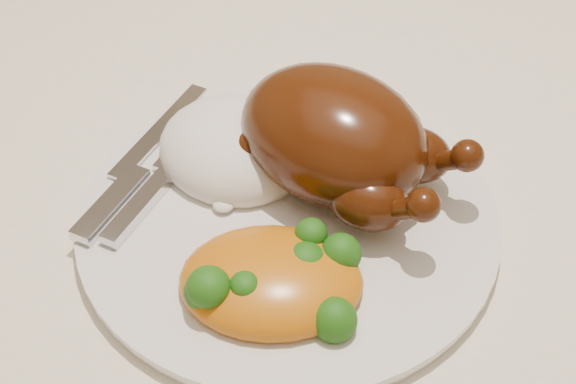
# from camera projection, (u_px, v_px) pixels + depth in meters

# --- Properties ---
(dining_table) EXTENTS (1.60, 0.90, 0.76)m
(dining_table) POSITION_uv_depth(u_px,v_px,m) (335.00, 197.00, 0.74)
(dining_table) COLOR brown
(dining_table) RESTS_ON floor
(tablecloth) EXTENTS (1.73, 1.03, 0.18)m
(tablecloth) POSITION_uv_depth(u_px,v_px,m) (339.00, 138.00, 0.69)
(tablecloth) COLOR white
(tablecloth) RESTS_ON dining_table
(dinner_plate) EXTENTS (0.34, 0.34, 0.01)m
(dinner_plate) POSITION_uv_depth(u_px,v_px,m) (288.00, 218.00, 0.58)
(dinner_plate) COLOR silver
(dinner_plate) RESTS_ON tablecloth
(roast_chicken) EXTENTS (0.19, 0.15, 0.09)m
(roast_chicken) POSITION_uv_depth(u_px,v_px,m) (338.00, 138.00, 0.56)
(roast_chicken) COLOR #401806
(roast_chicken) RESTS_ON dinner_plate
(rice_mound) EXTENTS (0.15, 0.14, 0.06)m
(rice_mound) POSITION_uv_depth(u_px,v_px,m) (234.00, 150.00, 0.60)
(rice_mound) COLOR white
(rice_mound) RESTS_ON dinner_plate
(mac_and_cheese) EXTENTS (0.14, 0.12, 0.05)m
(mac_and_cheese) POSITION_uv_depth(u_px,v_px,m) (279.00, 280.00, 0.51)
(mac_and_cheese) COLOR orange
(mac_and_cheese) RESTS_ON dinner_plate
(cutlery) EXTENTS (0.05, 0.19, 0.01)m
(cutlery) POSITION_uv_depth(u_px,v_px,m) (141.00, 180.00, 0.59)
(cutlery) COLOR silver
(cutlery) RESTS_ON dinner_plate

